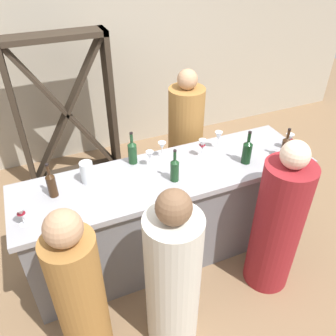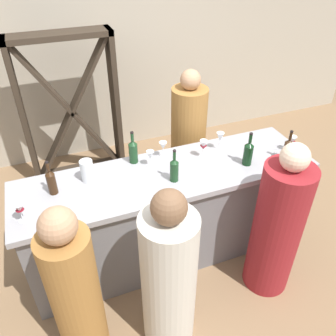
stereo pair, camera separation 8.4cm
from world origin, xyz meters
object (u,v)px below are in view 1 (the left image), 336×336
at_px(wine_glass_near_left, 21,213).
at_px(person_server_behind, 185,147).
at_px(wine_bottle_second_right_dark_green, 247,151).
at_px(wine_glass_near_center, 289,139).
at_px(wine_bottle_rightmost_amber_brown, 286,147).
at_px(wine_glass_far_left, 150,156).
at_px(water_pitcher, 87,172).
at_px(person_center_guest, 277,225).
at_px(person_right_guest, 80,298).
at_px(wine_glass_far_center, 218,137).
at_px(wine_rack, 66,113).
at_px(wine_glass_far_right, 162,146).
at_px(person_left_guest, 173,278).
at_px(wine_bottle_center_olive_green, 175,169).
at_px(wine_glass_near_right, 202,145).
at_px(wine_bottle_leftmost_amber_brown, 51,184).
at_px(wine_bottle_second_left_olive_green, 132,152).

relative_size(wine_glass_near_left, person_server_behind, 0.10).
relative_size(wine_bottle_second_right_dark_green, wine_glass_near_center, 2.03).
xyz_separation_m(wine_bottle_rightmost_amber_brown, wine_glass_far_left, (-1.15, 0.34, -0.01)).
relative_size(wine_glass_near_center, water_pitcher, 0.81).
distance_m(person_center_guest, person_right_guest, 1.63).
distance_m(wine_glass_near_center, wine_glass_far_center, 0.65).
distance_m(wine_rack, wine_bottle_rightmost_amber_brown, 2.45).
xyz_separation_m(wine_bottle_second_right_dark_green, person_server_behind, (-0.20, 0.78, -0.37)).
height_order(wine_rack, wine_glass_far_right, wine_rack).
distance_m(person_right_guest, person_server_behind, 1.93).
bearing_deg(person_left_guest, wine_bottle_rightmost_amber_brown, -62.19).
distance_m(wine_rack, wine_bottle_center_olive_green, 1.87).
xyz_separation_m(water_pitcher, person_center_guest, (1.35, -0.77, -0.41)).
distance_m(wine_glass_near_center, person_server_behind, 1.07).
bearing_deg(wine_glass_near_right, wine_bottle_leftmost_amber_brown, -178.48).
xyz_separation_m(wine_bottle_center_olive_green, wine_glass_near_left, (-1.17, -0.05, -0.00)).
relative_size(wine_glass_near_center, person_left_guest, 0.11).
distance_m(wine_bottle_second_left_olive_green, wine_glass_far_center, 0.80).
height_order(wine_rack, person_right_guest, wine_rack).
height_order(wine_bottle_leftmost_amber_brown, person_left_guest, person_left_guest).
height_order(wine_glass_near_right, wine_glass_far_right, wine_glass_near_right).
distance_m(wine_bottle_center_olive_green, wine_glass_far_left, 0.29).
bearing_deg(person_center_guest, wine_bottle_center_olive_green, 33.94).
bearing_deg(person_right_guest, wine_bottle_center_olive_green, -38.45).
relative_size(wine_bottle_rightmost_amber_brown, person_right_guest, 0.20).
bearing_deg(wine_glass_far_right, person_right_guest, -136.67).
bearing_deg(wine_bottle_leftmost_amber_brown, person_server_behind, 22.57).
bearing_deg(person_server_behind, wine_glass_near_center, 45.83).
relative_size(wine_bottle_rightmost_amber_brown, wine_glass_far_center, 1.65).
height_order(wine_bottle_leftmost_amber_brown, wine_glass_near_left, wine_bottle_leftmost_amber_brown).
xyz_separation_m(wine_bottle_center_olive_green, wine_glass_near_right, (0.36, 0.22, 0.01)).
bearing_deg(wine_glass_near_center, wine_glass_far_right, 164.00).
relative_size(wine_glass_far_center, person_right_guest, 0.12).
bearing_deg(wine_bottle_center_olive_green, wine_glass_far_right, 84.30).
relative_size(wine_bottle_leftmost_amber_brown, wine_glass_far_center, 1.69).
bearing_deg(wine_glass_far_right, person_left_guest, -108.38).
height_order(wine_bottle_leftmost_amber_brown, wine_glass_near_center, wine_bottle_leftmost_amber_brown).
height_order(wine_bottle_rightmost_amber_brown, person_right_guest, person_right_guest).
xyz_separation_m(wine_rack, person_center_guest, (1.29, -2.27, -0.22)).
distance_m(wine_bottle_center_olive_green, wine_bottle_rightmost_amber_brown, 1.04).
bearing_deg(wine_bottle_second_right_dark_green, wine_rack, 125.42).
relative_size(wine_rack, wine_glass_near_left, 11.70).
bearing_deg(person_center_guest, wine_glass_far_left, 26.53).
bearing_deg(wine_bottle_second_left_olive_green, wine_glass_far_right, -4.52).
xyz_separation_m(water_pitcher, person_left_guest, (0.35, -0.90, -0.42)).
bearing_deg(person_server_behind, person_right_guest, -43.42).
xyz_separation_m(wine_bottle_center_olive_green, wine_bottle_rightmost_amber_brown, (1.03, -0.07, -0.00)).
bearing_deg(wine_bottle_rightmost_amber_brown, wine_glass_near_center, 39.03).
height_order(water_pitcher, person_right_guest, person_right_guest).
distance_m(wine_bottle_center_olive_green, wine_bottle_second_right_dark_green, 0.67).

